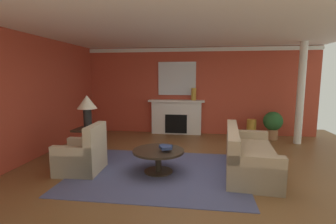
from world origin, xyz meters
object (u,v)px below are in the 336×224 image
Objects in this scene: coffee_table at (158,156)px; side_table at (89,141)px; sofa at (248,157)px; fireplace at (176,118)px; potted_plant at (273,123)px; vase_mantel_right at (194,94)px; table_lamp at (87,105)px; armchair_near_window at (83,157)px; vase_tall_corner at (251,129)px; mantel_mirror at (177,79)px.

side_table is (-1.72, 0.62, 0.06)m from coffee_table.
fireplace is at bearing 119.21° from sofa.
coffee_table is 4.22m from potted_plant.
vase_mantel_right is at bearing 111.22° from sofa.
table_lamp is 5.28m from potted_plant.
fireplace is at bearing 173.11° from potted_plant.
armchair_near_window is 5.01m from vase_tall_corner.
coffee_table is 2.58× the size of vase_mantel_right.
vase_tall_corner is (4.02, 2.49, -0.11)m from side_table.
table_lamp is at bearing -121.54° from fireplace.
armchair_near_window is 1.64× the size of vase_tall_corner.
mantel_mirror is at bearing 118.29° from sofa.
potted_plant is (2.36, -0.30, -0.81)m from vase_mantel_right.
vase_tall_corner reaches higher than coffee_table.
potted_plant reaches higher than coffee_table.
armchair_near_window is at bearing -173.42° from coffee_table.
potted_plant is at bearing 27.81° from side_table.
vase_tall_corner is at bearing 31.77° from side_table.
side_table is at bearing -129.54° from vase_mantel_right.
fireplace is at bearing 90.10° from coffee_table.
fireplace is 2.16× the size of potted_plant.
table_lamp is (-0.24, 0.79, 0.92)m from armchair_near_window.
armchair_near_window is (-3.21, -0.47, 0.01)m from sofa.
table_lamp is at bearing 160.18° from coffee_table.
mantel_mirror reaches higher than vase_mantel_right.
armchair_near_window is at bearing -73.06° from table_lamp.
mantel_mirror is at bearing 68.31° from armchair_near_window.
mantel_mirror is 1.22× the size of coffee_table.
sofa is 3.00m from potted_plant.
vase_mantel_right reaches higher than vase_tall_corner.
sofa reaches higher than side_table.
fireplace is 2.40× the size of table_lamp.
coffee_table is 1.20× the size of potted_plant.
coffee_table is at bearing -99.20° from vase_mantel_right.
table_lamp is (-1.72, 0.62, 0.89)m from coffee_table.
mantel_mirror reaches higher than armchair_near_window.
vase_mantel_right is at bearing 80.80° from coffee_table.
vase_tall_corner is 0.64m from potted_plant.
armchair_near_window reaches higher than vase_tall_corner.
table_lamp reaches higher than potted_plant.
vase_mantel_right is (0.55, -0.17, -0.49)m from mantel_mirror.
armchair_near_window is 0.83m from side_table.
armchair_near_window reaches higher than sofa.
table_lamp is at bearing -148.23° from vase_tall_corner.
side_table is (-1.71, -2.79, -0.13)m from fireplace.
mantel_mirror reaches higher than fireplace.
armchair_near_window is at bearing -119.80° from vase_mantel_right.
vase_mantel_right is 0.67× the size of vase_tall_corner.
table_lamp reaches higher than sofa.
potted_plant is at bearing -9.23° from mantel_mirror.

